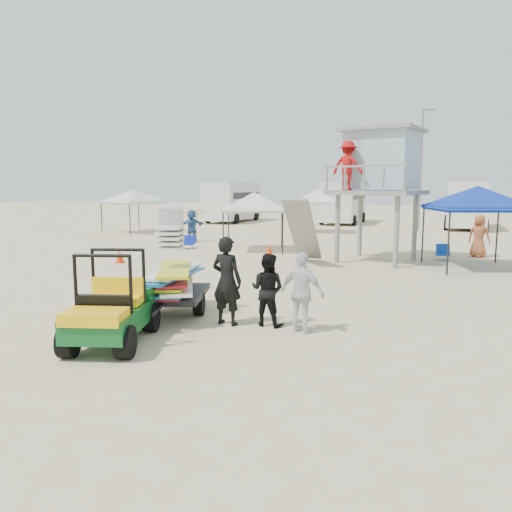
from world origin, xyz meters
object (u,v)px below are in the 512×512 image
(utility_cart, at_px, (110,302))
(canopy_blue, at_px, (478,190))
(lifeguard_tower, at_px, (377,165))
(surf_trailer, at_px, (173,276))
(man_left, at_px, (227,281))

(utility_cart, relative_size, canopy_blue, 0.66)
(lifeguard_tower, bearing_deg, surf_trailer, -107.25)
(utility_cart, height_order, canopy_blue, canopy_blue)
(utility_cart, xyz_separation_m, canopy_blue, (6.87, 12.04, 2.04))
(utility_cart, bearing_deg, canopy_blue, 60.28)
(surf_trailer, xyz_separation_m, canopy_blue, (6.87, 9.71, 1.93))
(surf_trailer, xyz_separation_m, man_left, (1.52, -0.30, 0.04))
(lifeguard_tower, relative_size, canopy_blue, 1.32)
(surf_trailer, height_order, canopy_blue, canopy_blue)
(man_left, bearing_deg, surf_trailer, -3.50)
(surf_trailer, distance_m, canopy_blue, 12.05)
(utility_cart, distance_m, lifeguard_tower, 13.39)
(utility_cart, relative_size, surf_trailer, 0.94)
(utility_cart, relative_size, lifeguard_tower, 0.50)
(man_left, distance_m, lifeguard_tower, 11.12)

